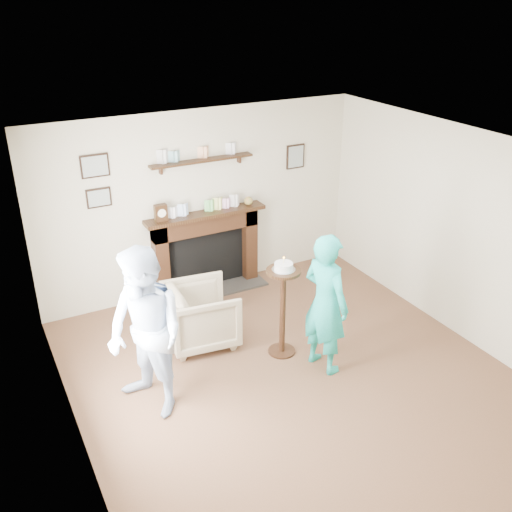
# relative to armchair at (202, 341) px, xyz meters

# --- Properties ---
(ground) EXTENTS (5.00, 5.00, 0.00)m
(ground) POSITION_rel_armchair_xyz_m (0.60, -1.19, 0.00)
(ground) COLOR brown
(ground) RESTS_ON ground
(room_shell) EXTENTS (4.54, 5.02, 2.52)m
(room_shell) POSITION_rel_armchair_xyz_m (0.60, -0.50, 1.62)
(room_shell) COLOR beige
(room_shell) RESTS_ON ground
(armchair) EXTENTS (0.90, 0.88, 0.73)m
(armchair) POSITION_rel_armchair_xyz_m (0.00, 0.00, 0.00)
(armchair) COLOR tan
(armchair) RESTS_ON ground
(man) EXTENTS (0.93, 1.04, 1.76)m
(man) POSITION_rel_armchair_xyz_m (-0.91, -0.87, 0.00)
(man) COLOR silver
(man) RESTS_ON ground
(woman) EXTENTS (0.51, 0.66, 1.61)m
(woman) POSITION_rel_armchair_xyz_m (1.00, -1.08, 0.00)
(woman) COLOR teal
(woman) RESTS_ON ground
(pedestal_table) EXTENTS (0.39, 0.39, 1.24)m
(pedestal_table) POSITION_rel_armchair_xyz_m (0.73, -0.64, 0.76)
(pedestal_table) COLOR black
(pedestal_table) RESTS_ON ground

